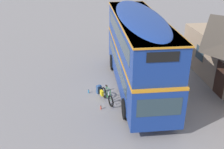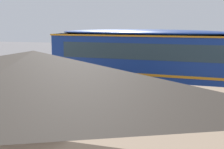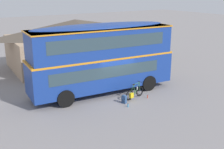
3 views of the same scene
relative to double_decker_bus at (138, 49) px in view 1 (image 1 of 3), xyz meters
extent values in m
plane|color=gray|center=(0.42, -0.94, -2.64)|extent=(120.00, 120.00, 0.00)
cylinder|color=black|center=(3.17, 0.94, -2.09)|extent=(1.12, 0.37, 1.10)
cylinder|color=black|center=(2.98, -1.43, -2.09)|extent=(1.12, 0.37, 1.10)
cylinder|color=black|center=(-3.00, 1.43, -2.09)|extent=(1.12, 0.37, 1.10)
cylinder|color=black|center=(-3.19, -0.94, -2.09)|extent=(1.12, 0.37, 1.10)
cube|color=navy|center=(-0.01, 0.00, -1.13)|extent=(10.15, 3.29, 2.10)
cube|color=orange|center=(-0.01, 0.00, -0.05)|extent=(10.17, 3.31, 0.12)
cube|color=navy|center=(-0.01, 0.00, 0.93)|extent=(9.85, 3.21, 1.90)
ellipsoid|color=navy|center=(-0.01, 0.00, 1.96)|extent=(9.64, 3.15, 0.36)
cube|color=#2D424C|center=(4.95, -0.40, -0.88)|extent=(0.22, 2.05, 0.90)
cube|color=black|center=(4.82, -0.39, 1.46)|extent=(0.17, 1.38, 0.44)
cube|color=#2D424C|center=(-0.30, -1.22, -0.83)|extent=(7.76, 0.66, 0.76)
cube|color=#2D424C|center=(-0.10, -1.21, 1.08)|extent=(8.16, 0.69, 0.80)
cube|color=#2D424C|center=(-0.11, 1.25, -0.83)|extent=(7.76, 0.66, 0.76)
cube|color=#2D424C|center=(0.09, 1.21, 1.08)|extent=(8.16, 0.69, 0.80)
cube|color=orange|center=(-0.01, 0.00, 1.84)|extent=(9.95, 3.30, 0.08)
torus|color=black|center=(1.75, -1.98, -2.30)|extent=(0.68, 0.22, 0.68)
torus|color=black|center=(0.75, -2.19, -2.30)|extent=(0.68, 0.22, 0.68)
cylinder|color=#B2B2B7|center=(1.75, -1.98, -2.30)|extent=(0.07, 0.11, 0.05)
cylinder|color=#B2B2B7|center=(0.75, -2.19, -2.30)|extent=(0.07, 0.11, 0.05)
cylinder|color=#2D6B38|center=(1.48, -2.03, -2.00)|extent=(0.46, 0.13, 0.74)
cylinder|color=#2D6B38|center=(1.41, -2.05, -1.67)|extent=(0.57, 0.16, 0.08)
cylinder|color=#2D6B38|center=(1.20, -2.09, -2.03)|extent=(0.18, 0.07, 0.68)
cylinder|color=#2D6B38|center=(1.01, -2.13, -2.33)|extent=(0.53, 0.14, 0.09)
cylinder|color=#2D6B38|center=(0.94, -2.15, -2.00)|extent=(0.41, 0.11, 0.63)
cylinder|color=#2D6B38|center=(1.73, -1.98, -1.97)|extent=(0.10, 0.05, 0.66)
cylinder|color=black|center=(1.70, -1.99, -1.60)|extent=(0.12, 0.46, 0.03)
ellipsoid|color=black|center=(1.11, -2.11, -1.66)|extent=(0.28, 0.15, 0.06)
cube|color=yellow|center=(0.80, -2.34, -2.28)|extent=(0.30, 0.20, 0.32)
cylinder|color=silver|center=(1.48, -2.03, -2.00)|extent=(0.07, 0.07, 0.18)
cube|color=#2D4C7A|center=(0.16, -2.42, -2.39)|extent=(0.31, 0.34, 0.52)
ellipsoid|color=#2D4C7A|center=(0.16, -2.42, -2.13)|extent=(0.29, 0.33, 0.10)
cube|color=navy|center=(0.05, -2.46, -2.46)|extent=(0.11, 0.20, 0.18)
cylinder|color=black|center=(0.30, -2.45, -2.39)|extent=(0.05, 0.05, 0.41)
cylinder|color=black|center=(0.24, -2.30, -2.39)|extent=(0.05, 0.05, 0.41)
cylinder|color=#D84C33|center=(1.95, -2.58, -2.53)|extent=(0.07, 0.07, 0.22)
cylinder|color=black|center=(1.95, -2.58, -2.41)|extent=(0.04, 0.04, 0.03)
cylinder|color=#338CBF|center=(0.01, -3.05, -2.54)|extent=(0.08, 0.08, 0.21)
cylinder|color=black|center=(0.01, -3.05, -2.42)|extent=(0.05, 0.05, 0.03)
cube|color=#3D2319|center=(1.69, 4.62, -1.59)|extent=(1.10, 0.09, 2.10)
cube|color=#2D424C|center=(-1.24, 4.76, -1.06)|extent=(1.10, 0.09, 0.90)
camera|label=1|loc=(14.28, -4.29, 5.51)|focal=42.62mm
camera|label=2|loc=(-3.44, 16.92, 2.47)|focal=52.69mm
camera|label=3|loc=(-9.44, -15.91, 4.33)|focal=45.05mm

